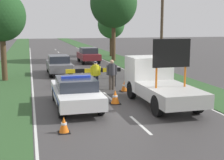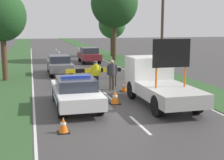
% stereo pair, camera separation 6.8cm
% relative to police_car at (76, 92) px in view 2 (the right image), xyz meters
% --- Properties ---
extents(ground_plane, '(160.00, 160.00, 0.00)m').
position_rel_police_car_xyz_m(ground_plane, '(2.00, -1.03, -0.75)').
color(ground_plane, '#3D3A3A').
extents(lane_markings, '(7.92, 59.70, 0.01)m').
position_rel_police_car_xyz_m(lane_markings, '(2.00, 10.38, -0.75)').
color(lane_markings, silver).
rests_on(lane_markings, ground).
extents(grass_verge_left, '(3.09, 120.00, 0.03)m').
position_rel_police_car_xyz_m(grass_verge_left, '(-3.55, 18.97, -0.73)').
color(grass_verge_left, '#2D5128').
rests_on(grass_verge_left, ground).
extents(grass_verge_right, '(3.09, 120.00, 0.03)m').
position_rel_police_car_xyz_m(grass_verge_right, '(7.56, 18.97, -0.73)').
color(grass_verge_right, '#2D5128').
rests_on(grass_verge_right, ground).
extents(police_car, '(1.92, 4.97, 1.51)m').
position_rel_police_car_xyz_m(police_car, '(0.00, 0.00, 0.00)').
color(police_car, white).
rests_on(police_car, ground).
extents(work_truck, '(2.10, 5.34, 3.20)m').
position_rel_police_car_xyz_m(work_truck, '(4.01, -0.14, 0.32)').
color(work_truck, white).
rests_on(work_truck, ground).
extents(road_barrier, '(3.42, 0.08, 1.18)m').
position_rel_police_car_xyz_m(road_barrier, '(1.75, 4.40, 0.24)').
color(road_barrier, black).
rests_on(road_barrier, ground).
extents(police_officer, '(0.61, 0.39, 1.69)m').
position_rel_police_car_xyz_m(police_officer, '(1.73, 3.77, 0.26)').
color(police_officer, '#191E38').
rests_on(police_officer, ground).
extents(pedestrian_civilian, '(0.64, 0.41, 1.79)m').
position_rel_police_car_xyz_m(pedestrian_civilian, '(2.64, 3.45, 0.30)').
color(pedestrian_civilian, brown).
rests_on(pedestrian_civilian, ground).
extents(traffic_cone_near_police, '(0.46, 0.46, 0.64)m').
position_rel_police_car_xyz_m(traffic_cone_near_police, '(3.23, 2.82, -0.43)').
color(traffic_cone_near_police, black).
rests_on(traffic_cone_near_police, ground).
extents(traffic_cone_centre_front, '(0.51, 0.51, 0.70)m').
position_rel_police_car_xyz_m(traffic_cone_centre_front, '(-0.37, 5.54, -0.40)').
color(traffic_cone_centre_front, black).
rests_on(traffic_cone_centre_front, ground).
extents(traffic_cone_near_truck, '(0.50, 0.50, 0.68)m').
position_rel_police_car_xyz_m(traffic_cone_near_truck, '(1.94, 0.17, -0.41)').
color(traffic_cone_near_truck, black).
rests_on(traffic_cone_near_truck, ground).
extents(traffic_cone_behind_barrier, '(0.42, 0.42, 0.59)m').
position_rel_police_car_xyz_m(traffic_cone_behind_barrier, '(-0.92, -3.38, -0.46)').
color(traffic_cone_behind_barrier, black).
rests_on(traffic_cone_behind_barrier, ground).
extents(traffic_cone_lane_edge, '(0.42, 0.42, 0.58)m').
position_rel_police_car_xyz_m(traffic_cone_lane_edge, '(4.76, 4.36, -0.46)').
color(traffic_cone_lane_edge, black).
rests_on(traffic_cone_lane_edge, ground).
extents(queued_car_suv_grey, '(1.70, 4.40, 1.48)m').
position_rel_police_car_xyz_m(queued_car_suv_grey, '(0.18, 10.37, 0.02)').
color(queued_car_suv_grey, slate).
rests_on(queued_car_suv_grey, ground).
extents(queued_car_wagon_maroon, '(1.81, 4.23, 1.56)m').
position_rel_police_car_xyz_m(queued_car_wagon_maroon, '(3.82, 17.27, 0.06)').
color(queued_car_wagon_maroon, maroon).
rests_on(queued_car_wagon_maroon, ground).
extents(roadside_tree_near_left, '(4.93, 4.93, 8.68)m').
position_rel_police_car_xyz_m(roadside_tree_near_left, '(6.76, 18.30, 5.32)').
color(roadside_tree_near_left, '#4C3823').
rests_on(roadside_tree_near_left, ground).
extents(roadside_tree_near_right, '(3.27, 3.27, 5.63)m').
position_rel_police_car_xyz_m(roadside_tree_near_right, '(7.77, 23.14, 3.14)').
color(roadside_tree_near_right, '#4C3823').
rests_on(roadside_tree_near_right, ground).
extents(roadside_tree_mid_left, '(3.23, 3.23, 6.09)m').
position_rel_police_car_xyz_m(roadside_tree_mid_left, '(-3.71, 8.35, 3.61)').
color(roadside_tree_mid_left, '#4C3823').
rests_on(roadside_tree_mid_left, ground).
extents(utility_pole, '(1.20, 0.20, 6.49)m').
position_rel_police_car_xyz_m(utility_pole, '(7.17, 6.68, 2.61)').
color(utility_pole, '#473828').
rests_on(utility_pole, ground).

